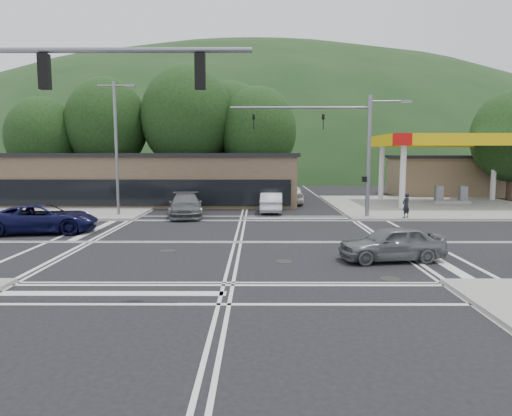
{
  "coord_description": "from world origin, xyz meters",
  "views": [
    {
      "loc": [
        0.96,
        -21.69,
        4.25
      ],
      "look_at": [
        0.87,
        2.22,
        1.4
      ],
      "focal_mm": 32.0,
      "sensor_mm": 36.0,
      "label": 1
    }
  ],
  "objects_px": {
    "car_grey_center": "(391,243)",
    "car_northbound": "(186,205)",
    "car_blue_west": "(43,219)",
    "pedestrian": "(406,205)",
    "car_queue_b": "(290,194)",
    "car_queue_a": "(271,202)"
  },
  "relations": [
    {
      "from": "car_queue_b",
      "to": "car_queue_a",
      "type": "bearing_deg",
      "value": 71.43
    },
    {
      "from": "car_queue_a",
      "to": "car_queue_b",
      "type": "xyz_separation_m",
      "value": [
        1.78,
        5.79,
        0.12
      ]
    },
    {
      "from": "car_blue_west",
      "to": "car_queue_a",
      "type": "xyz_separation_m",
      "value": [
        12.58,
        8.7,
        -0.05
      ]
    },
    {
      "from": "car_grey_center",
      "to": "car_northbound",
      "type": "bearing_deg",
      "value": -149.03
    },
    {
      "from": "car_blue_west",
      "to": "car_northbound",
      "type": "height_order",
      "value": "same"
    },
    {
      "from": "car_northbound",
      "to": "pedestrian",
      "type": "height_order",
      "value": "pedestrian"
    },
    {
      "from": "car_blue_west",
      "to": "car_queue_a",
      "type": "height_order",
      "value": "car_blue_west"
    },
    {
      "from": "car_queue_a",
      "to": "car_grey_center",
      "type": "bearing_deg",
      "value": 108.4
    },
    {
      "from": "car_grey_center",
      "to": "car_queue_b",
      "type": "relative_size",
      "value": 0.84
    },
    {
      "from": "car_grey_center",
      "to": "pedestrian",
      "type": "relative_size",
      "value": 2.61
    },
    {
      "from": "car_queue_a",
      "to": "car_queue_b",
      "type": "bearing_deg",
      "value": -104.68
    },
    {
      "from": "car_grey_center",
      "to": "car_queue_a",
      "type": "relative_size",
      "value": 0.94
    },
    {
      "from": "car_northbound",
      "to": "car_queue_a",
      "type": "bearing_deg",
      "value": 12.7
    },
    {
      "from": "pedestrian",
      "to": "car_northbound",
      "type": "bearing_deg",
      "value": -39.17
    },
    {
      "from": "car_queue_b",
      "to": "car_northbound",
      "type": "bearing_deg",
      "value": 44.98
    },
    {
      "from": "pedestrian",
      "to": "car_blue_west",
      "type": "bearing_deg",
      "value": -20.16
    },
    {
      "from": "car_blue_west",
      "to": "pedestrian",
      "type": "bearing_deg",
      "value": -85.92
    },
    {
      "from": "car_blue_west",
      "to": "car_grey_center",
      "type": "relative_size",
      "value": 1.35
    },
    {
      "from": "car_northbound",
      "to": "pedestrian",
      "type": "distance_m",
      "value": 14.53
    },
    {
      "from": "car_grey_center",
      "to": "car_northbound",
      "type": "relative_size",
      "value": 0.77
    },
    {
      "from": "car_blue_west",
      "to": "car_queue_a",
      "type": "relative_size",
      "value": 1.27
    },
    {
      "from": "car_queue_b",
      "to": "pedestrian",
      "type": "xyz_separation_m",
      "value": [
        6.79,
        -9.58,
        0.1
      ]
    }
  ]
}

